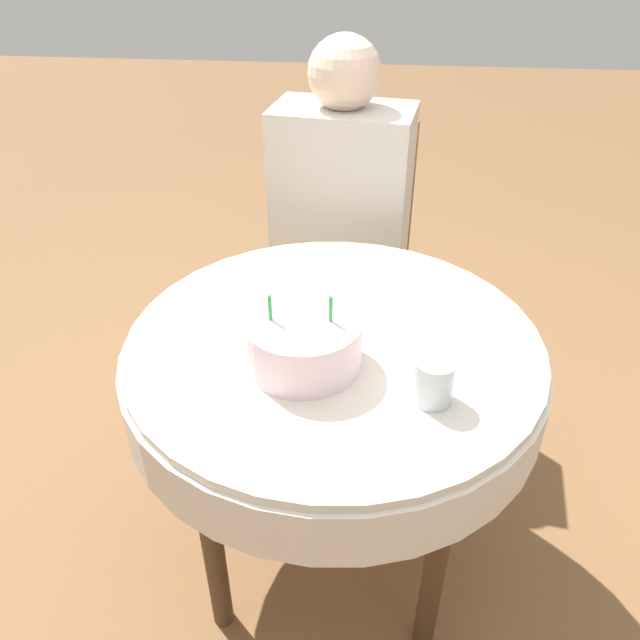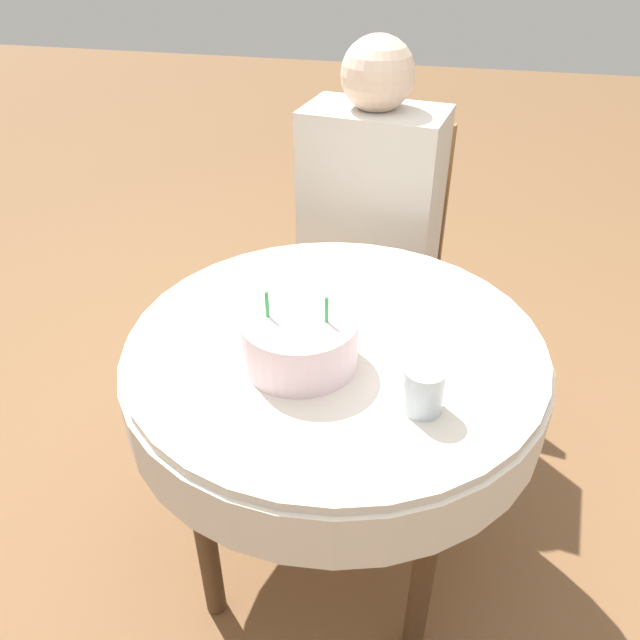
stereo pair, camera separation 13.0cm
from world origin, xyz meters
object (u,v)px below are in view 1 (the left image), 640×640
at_px(chair, 345,252).
at_px(birthday_cake, 303,342).
at_px(person, 341,200).
at_px(drinking_glass, 433,380).

relative_size(chair, birthday_cake, 3.85).
relative_size(person, drinking_glass, 13.04).
bearing_deg(drinking_glass, birthday_cake, 161.40).
bearing_deg(chair, birthday_cake, -83.85).
distance_m(chair, person, 0.25).
bearing_deg(person, drinking_glass, -67.30).
distance_m(person, birthday_cake, 0.83).
relative_size(chair, drinking_glass, 9.92).
height_order(chair, drinking_glass, chair).
bearing_deg(drinking_glass, person, 104.74).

